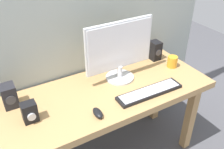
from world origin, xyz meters
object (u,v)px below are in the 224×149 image
object	(u,v)px
coffee_mug	(172,62)
desk	(106,101)
monitor	(120,50)
speaker_left	(9,96)
mouse	(98,113)
speaker_right	(155,50)
keyboard_primary	(150,92)
audio_controller	(30,112)

from	to	relation	value
coffee_mug	desk	bearing A→B (deg)	-177.85
monitor	speaker_left	distance (m)	0.78
monitor	mouse	xyz separation A→B (m)	(-0.33, -0.29, -0.21)
mouse	speaker_right	bearing A→B (deg)	30.85
keyboard_primary	audio_controller	bearing A→B (deg)	169.36
keyboard_primary	audio_controller	xyz separation A→B (m)	(-0.76, 0.14, 0.05)
monitor	audio_controller	distance (m)	0.72
desk	coffee_mug	xyz separation A→B (m)	(0.62, 0.02, 0.13)
mouse	coffee_mug	distance (m)	0.81
keyboard_primary	audio_controller	size ratio (longest dim) A/B	3.82
mouse	speaker_right	xyz separation A→B (m)	(0.74, 0.38, 0.06)
monitor	coffee_mug	size ratio (longest dim) A/B	5.86
speaker_right	speaker_left	bearing A→B (deg)	-178.82
desk	speaker_right	xyz separation A→B (m)	(0.58, 0.19, 0.17)
speaker_left	audio_controller	bearing A→B (deg)	-70.40
desk	audio_controller	xyz separation A→B (m)	(-0.52, -0.03, 0.15)
speaker_right	audio_controller	distance (m)	1.12
audio_controller	coffee_mug	distance (m)	1.14
monitor	desk	bearing A→B (deg)	-150.11
desk	keyboard_primary	distance (m)	0.32
speaker_left	coffee_mug	distance (m)	1.22
mouse	keyboard_primary	bearing A→B (deg)	5.56
desk	audio_controller	distance (m)	0.54
keyboard_primary	speaker_right	size ratio (longest dim) A/B	3.04
desk	monitor	size ratio (longest dim) A/B	2.90
desk	coffee_mug	bearing A→B (deg)	2.15
speaker_left	coffee_mug	size ratio (longest dim) A/B	1.71
audio_controller	speaker_left	bearing A→B (deg)	109.60
mouse	audio_controller	size ratio (longest dim) A/B	0.81
desk	audio_controller	world-z (taller)	audio_controller
speaker_right	audio_controller	xyz separation A→B (m)	(-1.09, -0.22, -0.02)
speaker_left	mouse	bearing A→B (deg)	-39.88
coffee_mug	audio_controller	bearing A→B (deg)	-177.31
mouse	speaker_left	distance (m)	0.56
coffee_mug	monitor	bearing A→B (deg)	170.58
monitor	coffee_mug	world-z (taller)	monitor
monitor	coffee_mug	xyz separation A→B (m)	(0.45, -0.07, -0.19)
speaker_right	coffee_mug	distance (m)	0.18
desk	speaker_right	size ratio (longest dim) A/B	9.54
audio_controller	monitor	bearing A→B (deg)	10.51
audio_controller	keyboard_primary	bearing A→B (deg)	-10.64
monitor	speaker_right	bearing A→B (deg)	13.35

